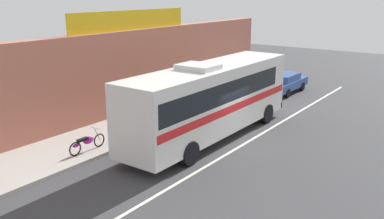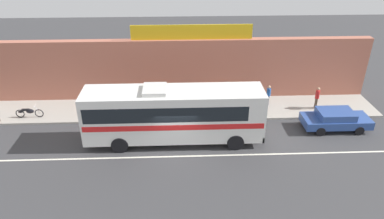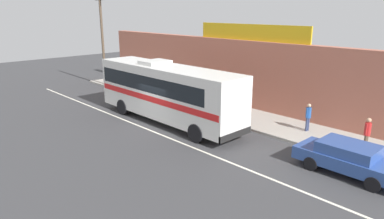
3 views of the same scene
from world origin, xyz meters
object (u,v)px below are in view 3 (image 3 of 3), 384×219
Objects in this scene: parked_car at (349,158)px; utility_pole at (102,38)px; pedestrian_far_left at (308,115)px; intercity_bus at (166,90)px; motorcycle_blue at (122,82)px; motorcycle_purple at (158,92)px; pedestrian_by_curb at (225,96)px; pedestrian_near_shop at (367,132)px.

parked_car is 0.55× the size of utility_pole.
parked_car is at bearing -42.20° from pedestrian_far_left.
intercity_bus is 12.80m from utility_pole.
motorcycle_blue is at bearing -175.98° from pedestrian_far_left.
utility_pole is (-12.29, 2.75, 2.29)m from intercity_bus.
motorcycle_purple is 5.37m from motorcycle_blue.
pedestrian_far_left is at bearing 137.80° from parked_car.
parked_car is at bearing -4.21° from utility_pole.
pedestrian_by_curb is (13.31, 1.63, -3.27)m from utility_pole.
parked_car is 2.79× the size of pedestrian_far_left.
utility_pole reaches higher than pedestrian_far_left.
motorcycle_blue is 1.15× the size of pedestrian_near_shop.
pedestrian_far_left is (7.20, 4.49, -0.99)m from intercity_bus.
utility_pole reaches higher than motorcycle_blue.
parked_car is 16.09m from motorcycle_purple.
motorcycle_blue is 1.22× the size of pedestrian_far_left.
pedestrian_near_shop reaches higher than motorcycle_blue.
pedestrian_near_shop is (-0.34, 2.76, 0.40)m from parked_car.
pedestrian_near_shop is at bearing 2.61° from utility_pole.
parked_car is 5.15m from pedestrian_far_left.
utility_pole reaches higher than parked_car.
intercity_bus is 8.54m from pedestrian_far_left.
motorcycle_blue is 17.56m from pedestrian_far_left.
intercity_bus is at bearing -17.55° from motorcycle_blue.
pedestrian_near_shop reaches higher than motorcycle_purple.
intercity_bus is 11.13m from parked_car.
motorcycle_blue is at bearing 162.45° from intercity_bus.
motorcycle_purple is (-4.94, 3.19, -1.50)m from intercity_bus.
intercity_bus is at bearing -12.63° from utility_pole.
motorcycle_blue is (1.97, 0.51, -3.79)m from utility_pole.
pedestrian_by_curb is at bearing 76.93° from intercity_bus.
pedestrian_near_shop is 9.67m from pedestrian_by_curb.
utility_pole is at bearing -174.90° from pedestrian_far_left.
pedestrian_by_curb is at bearing 7.00° from utility_pole.
utility_pole reaches higher than intercity_bus.
motorcycle_blue is 1.21× the size of pedestrian_by_curb.
motorcycle_purple is at bearing 3.38° from utility_pole.
parked_car is 2.28× the size of motorcycle_blue.
parked_car reaches higher than motorcycle_purple.
utility_pole is 19.84m from pedestrian_far_left.
utility_pole is 4.76× the size of pedestrian_near_shop.
pedestrian_near_shop is 1.06× the size of pedestrian_by_curb.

